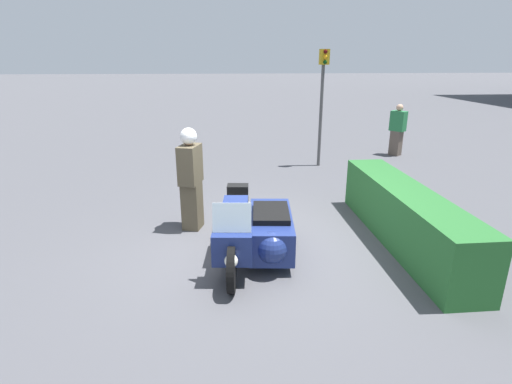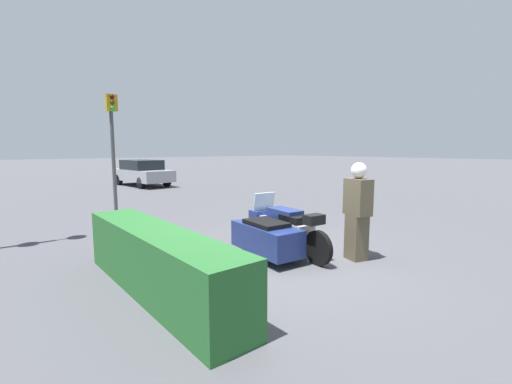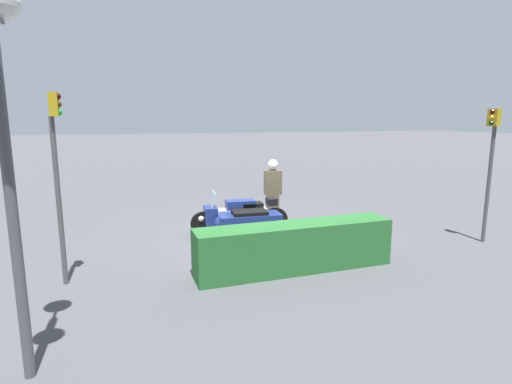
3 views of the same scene
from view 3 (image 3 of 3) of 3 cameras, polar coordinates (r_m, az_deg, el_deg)
ground_plane at (r=10.35m, az=0.39°, el=-6.31°), size 160.00×160.00×0.00m
police_motorcycle at (r=10.17m, az=-2.07°, el=-3.93°), size 2.59×1.32×1.15m
officer_rider at (r=11.44m, az=2.41°, el=0.30°), size 0.57×0.44×1.85m
hedge_bush_curbside at (r=8.01m, az=5.61°, el=-7.83°), size 4.01×0.72×0.95m
traffic_light_near at (r=7.75m, az=-26.54°, el=3.93°), size 0.23×0.26×3.41m
traffic_light_far at (r=10.99m, az=30.51°, el=4.53°), size 0.23×0.27×3.21m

